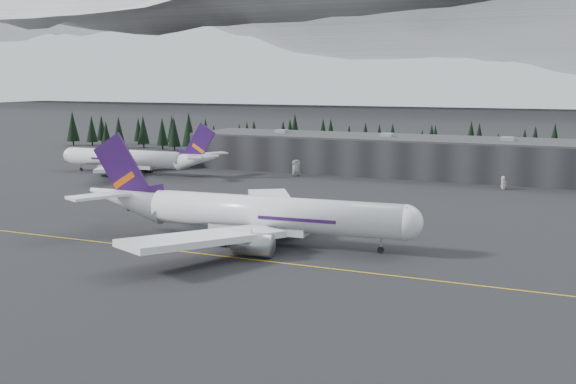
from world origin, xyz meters
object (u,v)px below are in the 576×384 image
at_px(terminal, 415,156).
at_px(jet_parked, 138,159).
at_px(jet_main, 245,213).
at_px(gse_vehicle_a, 296,174).
at_px(gse_vehicle_b, 504,187).

height_order(terminal, jet_parked, jet_parked).
relative_size(jet_main, jet_parked, 1.16).
distance_m(terminal, jet_parked, 94.44).
distance_m(jet_main, gse_vehicle_a, 98.80).
height_order(jet_parked, gse_vehicle_b, jet_parked).
bearing_deg(jet_main, jet_parked, 132.34).
distance_m(terminal, jet_main, 114.94).
relative_size(jet_main, gse_vehicle_b, 18.22).
relative_size(terminal, gse_vehicle_b, 40.52).
relative_size(terminal, jet_parked, 2.58).
xyz_separation_m(jet_parked, gse_vehicle_a, (51.13, 17.71, -4.38)).
height_order(gse_vehicle_a, gse_vehicle_b, gse_vehicle_a).
bearing_deg(terminal, gse_vehicle_a, -149.21).
bearing_deg(gse_vehicle_b, gse_vehicle_a, -121.99).
bearing_deg(gse_vehicle_b, terminal, -155.39).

